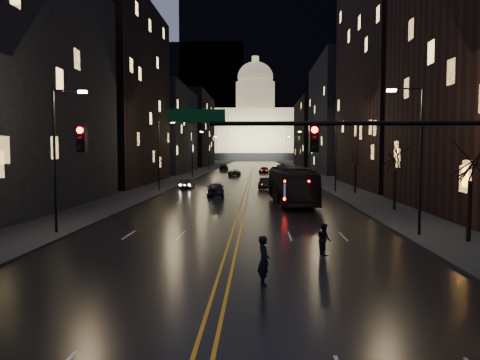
# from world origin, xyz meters

# --- Properties ---
(ground) EXTENTS (900.00, 900.00, 0.00)m
(ground) POSITION_xyz_m (0.00, 0.00, 0.00)
(ground) COLOR black
(ground) RESTS_ON ground
(road) EXTENTS (20.00, 320.00, 0.02)m
(road) POSITION_xyz_m (0.00, 130.00, 0.01)
(road) COLOR black
(road) RESTS_ON ground
(sidewalk_left) EXTENTS (8.00, 320.00, 0.16)m
(sidewalk_left) POSITION_xyz_m (-14.00, 130.00, 0.08)
(sidewalk_left) COLOR black
(sidewalk_left) RESTS_ON ground
(sidewalk_right) EXTENTS (8.00, 320.00, 0.16)m
(sidewalk_right) POSITION_xyz_m (14.00, 130.00, 0.08)
(sidewalk_right) COLOR black
(sidewalk_right) RESTS_ON ground
(center_line) EXTENTS (0.62, 320.00, 0.01)m
(center_line) POSITION_xyz_m (0.00, 130.00, 0.03)
(center_line) COLOR orange
(center_line) RESTS_ON road
(building_left_mid) EXTENTS (12.00, 30.00, 28.00)m
(building_left_mid) POSITION_xyz_m (-21.00, 54.00, 14.00)
(building_left_mid) COLOR black
(building_left_mid) RESTS_ON ground
(building_left_far) EXTENTS (12.00, 34.00, 20.00)m
(building_left_far) POSITION_xyz_m (-21.00, 92.00, 10.00)
(building_left_far) COLOR black
(building_left_far) RESTS_ON ground
(building_left_dist) EXTENTS (12.00, 40.00, 24.00)m
(building_left_dist) POSITION_xyz_m (-21.00, 140.00, 12.00)
(building_left_dist) COLOR black
(building_left_dist) RESTS_ON ground
(building_right_tall) EXTENTS (12.00, 30.00, 38.00)m
(building_right_tall) POSITION_xyz_m (21.00, 50.00, 19.00)
(building_right_tall) COLOR black
(building_right_tall) RESTS_ON ground
(building_right_mid) EXTENTS (12.00, 34.00, 26.00)m
(building_right_mid) POSITION_xyz_m (21.00, 92.00, 13.00)
(building_right_mid) COLOR black
(building_right_mid) RESTS_ON ground
(building_right_dist) EXTENTS (12.00, 40.00, 22.00)m
(building_right_dist) POSITION_xyz_m (21.00, 140.00, 11.00)
(building_right_dist) COLOR black
(building_right_dist) RESTS_ON ground
(mountain_ridge) EXTENTS (520.00, 60.00, 130.00)m
(mountain_ridge) POSITION_xyz_m (40.00, 380.00, 65.00)
(mountain_ridge) COLOR black
(mountain_ridge) RESTS_ON ground
(capitol) EXTENTS (90.00, 50.00, 58.50)m
(capitol) POSITION_xyz_m (0.00, 250.00, 17.15)
(capitol) COLOR black
(capitol) RESTS_ON ground
(traffic_signal) EXTENTS (17.29, 0.45, 7.00)m
(traffic_signal) POSITION_xyz_m (5.91, -0.00, 5.10)
(traffic_signal) COLOR black
(traffic_signal) RESTS_ON ground
(streetlamp_right_near) EXTENTS (2.13, 0.25, 9.00)m
(streetlamp_right_near) POSITION_xyz_m (10.81, 10.00, 5.08)
(streetlamp_right_near) COLOR black
(streetlamp_right_near) RESTS_ON ground
(streetlamp_left_near) EXTENTS (2.13, 0.25, 9.00)m
(streetlamp_left_near) POSITION_xyz_m (-10.81, 10.00, 5.08)
(streetlamp_left_near) COLOR black
(streetlamp_left_near) RESTS_ON ground
(streetlamp_right_mid) EXTENTS (2.13, 0.25, 9.00)m
(streetlamp_right_mid) POSITION_xyz_m (10.81, 40.00, 5.08)
(streetlamp_right_mid) COLOR black
(streetlamp_right_mid) RESTS_ON ground
(streetlamp_left_mid) EXTENTS (2.13, 0.25, 9.00)m
(streetlamp_left_mid) POSITION_xyz_m (-10.81, 40.00, 5.08)
(streetlamp_left_mid) COLOR black
(streetlamp_left_mid) RESTS_ON ground
(streetlamp_right_far) EXTENTS (2.13, 0.25, 9.00)m
(streetlamp_right_far) POSITION_xyz_m (10.81, 70.00, 5.08)
(streetlamp_right_far) COLOR black
(streetlamp_right_far) RESTS_ON ground
(streetlamp_left_far) EXTENTS (2.13, 0.25, 9.00)m
(streetlamp_left_far) POSITION_xyz_m (-10.81, 70.00, 5.08)
(streetlamp_left_far) COLOR black
(streetlamp_left_far) RESTS_ON ground
(streetlamp_right_dist) EXTENTS (2.13, 0.25, 9.00)m
(streetlamp_right_dist) POSITION_xyz_m (10.81, 100.00, 5.08)
(streetlamp_right_dist) COLOR black
(streetlamp_right_dist) RESTS_ON ground
(streetlamp_left_dist) EXTENTS (2.13, 0.25, 9.00)m
(streetlamp_left_dist) POSITION_xyz_m (-10.81, 100.00, 5.08)
(streetlamp_left_dist) COLOR black
(streetlamp_left_dist) RESTS_ON ground
(tree_right_near) EXTENTS (2.40, 2.40, 6.65)m
(tree_right_near) POSITION_xyz_m (13.00, 8.00, 4.53)
(tree_right_near) COLOR black
(tree_right_near) RESTS_ON ground
(tree_right_mid) EXTENTS (2.40, 2.40, 6.65)m
(tree_right_mid) POSITION_xyz_m (13.00, 22.00, 4.53)
(tree_right_mid) COLOR black
(tree_right_mid) RESTS_ON ground
(tree_right_far) EXTENTS (2.40, 2.40, 6.65)m
(tree_right_far) POSITION_xyz_m (13.00, 38.00, 4.53)
(tree_right_far) COLOR black
(tree_right_far) RESTS_ON ground
(bus) EXTENTS (4.17, 12.98, 3.55)m
(bus) POSITION_xyz_m (4.65, 27.32, 1.78)
(bus) COLOR black
(bus) RESTS_ON ground
(oncoming_car_a) EXTENTS (2.42, 5.03, 1.66)m
(oncoming_car_a) POSITION_xyz_m (-3.40, 34.40, 0.83)
(oncoming_car_a) COLOR black
(oncoming_car_a) RESTS_ON ground
(oncoming_car_b) EXTENTS (1.59, 4.28, 1.40)m
(oncoming_car_b) POSITION_xyz_m (-8.13, 44.51, 0.70)
(oncoming_car_b) COLOR black
(oncoming_car_b) RESTS_ON ground
(oncoming_car_c) EXTENTS (2.52, 4.97, 1.35)m
(oncoming_car_c) POSITION_xyz_m (-3.33, 77.36, 0.67)
(oncoming_car_c) COLOR black
(oncoming_car_c) RESTS_ON ground
(oncoming_car_d) EXTENTS (2.86, 5.87, 1.65)m
(oncoming_car_d) POSITION_xyz_m (-7.37, 102.04, 0.82)
(oncoming_car_d) COLOR black
(oncoming_car_d) RESTS_ON ground
(receding_car_a) EXTENTS (2.21, 4.79, 1.52)m
(receding_car_a) POSITION_xyz_m (2.50, 44.96, 0.76)
(receding_car_a) COLOR black
(receding_car_a) RESTS_ON ground
(receding_car_b) EXTENTS (1.93, 4.37, 1.46)m
(receding_car_b) POSITION_xyz_m (8.43, 58.98, 0.73)
(receding_car_b) COLOR black
(receding_car_b) RESTS_ON ground
(receding_car_c) EXTENTS (2.55, 5.06, 1.41)m
(receding_car_c) POSITION_xyz_m (2.82, 89.07, 0.70)
(receding_car_c) COLOR black
(receding_car_c) RESTS_ON ground
(receding_car_d) EXTENTS (2.74, 5.58, 1.52)m
(receding_car_d) POSITION_xyz_m (8.19, 113.52, 0.76)
(receding_car_d) COLOR black
(receding_car_d) RESTS_ON ground
(pedestrian_a) EXTENTS (0.62, 0.79, 1.93)m
(pedestrian_a) POSITION_xyz_m (1.59, -0.38, 0.96)
(pedestrian_a) COLOR black
(pedestrian_a) RESTS_ON ground
(pedestrian_b) EXTENTS (0.62, 0.86, 1.59)m
(pedestrian_b) POSITION_xyz_m (4.65, 5.00, 0.79)
(pedestrian_b) COLOR black
(pedestrian_b) RESTS_ON ground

